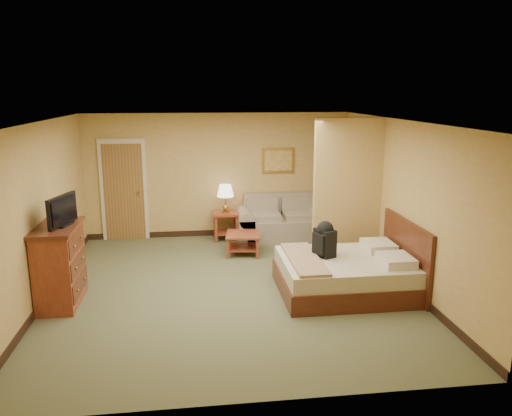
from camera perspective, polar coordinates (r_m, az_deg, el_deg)
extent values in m
plane|color=#55593A|center=(7.99, -2.98, -9.11)|extent=(6.00, 6.00, 0.00)
plane|color=white|center=(7.40, -3.22, 9.85)|extent=(6.00, 6.00, 0.00)
cube|color=tan|center=(10.53, -4.33, 3.71)|extent=(5.50, 0.02, 2.60)
cube|color=tan|center=(7.89, -23.44, -0.58)|extent=(0.02, 6.00, 2.60)
cube|color=tan|center=(8.25, 16.31, 0.56)|extent=(0.02, 6.00, 2.60)
cube|color=tan|center=(8.89, 10.40, 1.76)|extent=(1.20, 0.15, 2.60)
cube|color=beige|center=(10.62, -14.87, 2.02)|extent=(0.94, 0.06, 2.10)
cube|color=brown|center=(10.62, -14.86, 1.74)|extent=(0.80, 0.04, 2.00)
cylinder|color=#A97B3E|center=(10.53, -13.28, 1.74)|extent=(0.04, 0.12, 0.04)
cube|color=black|center=(10.79, -4.22, -2.80)|extent=(5.50, 0.02, 0.12)
cube|color=gray|center=(10.44, 2.90, -2.39)|extent=(1.50, 0.81, 0.45)
cube|color=gray|center=(10.66, 2.59, 0.51)|extent=(1.50, 0.19, 0.47)
cube|color=gray|center=(10.33, -1.21, -2.39)|extent=(0.32, 0.81, 0.50)
cube|color=gray|center=(10.59, 6.91, -2.09)|extent=(0.32, 0.81, 0.50)
cube|color=maroon|center=(10.34, -3.49, -0.59)|extent=(0.54, 0.54, 0.04)
cube|color=maroon|center=(10.44, -3.46, -2.76)|extent=(0.45, 0.45, 0.03)
cube|color=maroon|center=(10.20, -4.59, -2.52)|extent=(0.05, 0.05, 0.55)
cube|color=maroon|center=(10.22, -2.18, -2.44)|extent=(0.05, 0.05, 0.55)
cube|color=maroon|center=(10.61, -4.70, -1.90)|extent=(0.05, 0.05, 0.55)
cube|color=maroon|center=(10.64, -2.39, -1.82)|extent=(0.05, 0.05, 0.55)
cylinder|color=#A97B3E|center=(10.33, -3.49, -0.37)|extent=(0.17, 0.17, 0.04)
cylinder|color=#A97B3E|center=(10.28, -3.51, 0.84)|extent=(0.02, 0.02, 0.29)
cone|color=white|center=(10.24, -3.53, 2.00)|extent=(0.35, 0.35, 0.24)
cube|color=maroon|center=(9.44, -1.47, -3.03)|extent=(0.72, 0.72, 0.04)
cube|color=maroon|center=(9.52, -1.46, -4.50)|extent=(0.61, 0.61, 0.03)
cube|color=maroon|center=(9.22, -2.97, -4.75)|extent=(0.05, 0.05, 0.38)
cube|color=maroon|center=(9.79, -0.03, -3.65)|extent=(0.05, 0.05, 0.38)
cube|color=#B78E3F|center=(10.60, 2.55, 5.45)|extent=(0.70, 0.03, 0.54)
cube|color=#B58037|center=(10.58, 2.57, 5.43)|extent=(0.58, 0.02, 0.42)
cube|color=maroon|center=(7.78, -21.49, -6.28)|extent=(0.51, 1.03, 1.12)
cube|color=#471C10|center=(7.61, -21.86, -2.10)|extent=(0.58, 1.10, 0.06)
cube|color=black|center=(7.58, -21.15, -1.79)|extent=(0.26, 0.35, 0.03)
cube|color=black|center=(7.53, -21.28, -0.24)|extent=(0.25, 0.70, 0.43)
cube|color=#471C10|center=(7.91, 10.11, -8.38)|extent=(2.01, 1.61, 0.30)
cube|color=beige|center=(7.81, 10.19, -6.53)|extent=(1.95, 1.55, 0.24)
cube|color=#471C10|center=(8.10, 16.75, -5.19)|extent=(0.06, 1.71, 1.10)
cube|color=silver|center=(7.66, 15.70, -5.79)|extent=(0.45, 0.55, 0.14)
cube|color=silver|center=(8.28, 13.82, -4.25)|extent=(0.45, 0.55, 0.14)
cube|color=#987453|center=(7.60, 5.51, -5.82)|extent=(0.45, 1.51, 0.05)
cube|color=black|center=(7.77, 7.87, -3.95)|extent=(0.33, 0.38, 0.43)
sphere|color=black|center=(7.71, 7.92, -2.43)|extent=(0.26, 0.26, 0.26)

